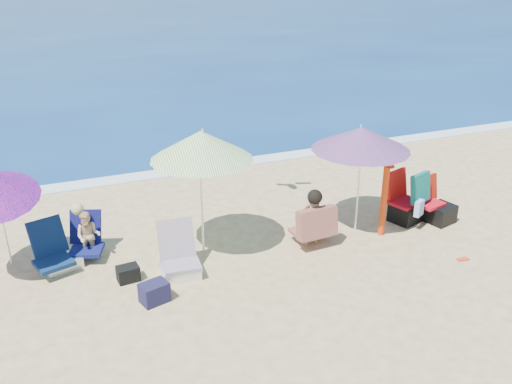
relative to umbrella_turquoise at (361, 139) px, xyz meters
name	(u,v)px	position (x,y,z in m)	size (l,w,h in m)	color
ground	(299,279)	(-1.68, -1.14, -1.71)	(120.00, 120.00, 0.00)	#D8BC84
sea	(59,12)	(-1.68, 43.86, -1.76)	(120.00, 80.00, 0.12)	navy
foam	(201,168)	(-1.68, 3.96, -1.69)	(120.00, 0.50, 0.04)	white
umbrella_turquoise	(361,139)	(0.00, 0.00, 0.00)	(2.17, 2.17, 1.94)	white
umbrella_striped	(201,145)	(-2.75, 0.20, 0.16)	(1.76, 1.76, 2.14)	white
furled_umbrella	(385,193)	(0.32, -0.38, -0.90)	(0.18, 0.24, 1.47)	red
chair_navy	(56,256)	(-5.07, 0.62, -1.50)	(0.78, 0.88, 0.77)	#0C2245
chair_rainbow	(179,261)	(-3.32, -0.29, -1.49)	(0.63, 0.75, 0.80)	#D75D4B
camp_chair_left	(437,209)	(1.56, -0.31, -1.45)	(0.76, 0.65, 0.84)	red
camp_chair_right	(407,204)	(1.04, -0.10, -1.35)	(0.77, 0.86, 0.99)	#A00B16
person_center	(313,219)	(-0.99, -0.27, -1.20)	(0.72, 0.63, 1.04)	tan
person_left	(87,235)	(-4.56, 0.75, -1.29)	(0.65, 0.83, 0.93)	tan
bag_navy_a	(154,293)	(-3.86, -0.91, -1.56)	(0.45, 0.37, 0.30)	#191734
bag_black_a	(128,274)	(-4.10, -0.20, -1.59)	(0.34, 0.26, 0.24)	black
bag_navy_b	(316,224)	(-0.69, 0.18, -1.55)	(0.45, 0.36, 0.31)	#1A203A
orange_item	(463,259)	(1.04, -1.64, -1.69)	(0.20, 0.11, 0.03)	red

